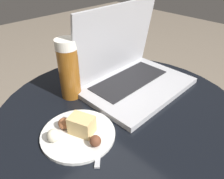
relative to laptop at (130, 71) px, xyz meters
The scene contains 5 objects.
table 0.25m from the laptop, 146.83° to the right, with size 0.75×0.75×0.52m.
laptop is the anchor object (origin of this frame).
beer_glass 0.21m from the laptop, 154.99° to the left, with size 0.07×0.07×0.20m.
snack_plate 0.30m from the laptop, 164.72° to the right, with size 0.19×0.19×0.06m.
fork 0.27m from the laptop, 154.91° to the right, with size 0.15×0.15×0.00m.
Camera 1 is at (-0.38, -0.35, 0.93)m, focal length 35.00 mm.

